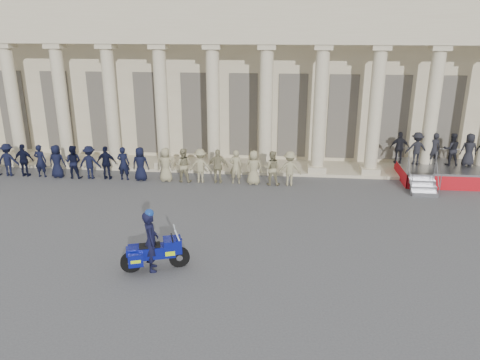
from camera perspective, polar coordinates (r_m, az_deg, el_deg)
ground at (r=16.54m, az=-3.07°, el=-7.33°), size 90.00×90.00×0.00m
building at (r=29.64m, az=1.37°, el=13.37°), size 40.00×12.50×9.00m
officer_rank at (r=23.30m, az=-14.88°, el=2.00°), size 18.22×0.62×1.63m
reviewing_stand at (r=24.15m, az=23.26°, el=2.77°), size 4.91×3.74×2.32m
motorcycle at (r=14.68m, az=-10.25°, el=-8.61°), size 2.04×1.16×1.36m
rider at (r=14.50m, az=-10.80°, el=-7.23°), size 0.66×0.81×2.01m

